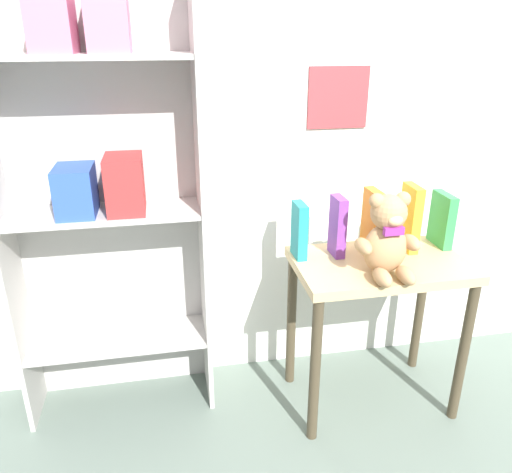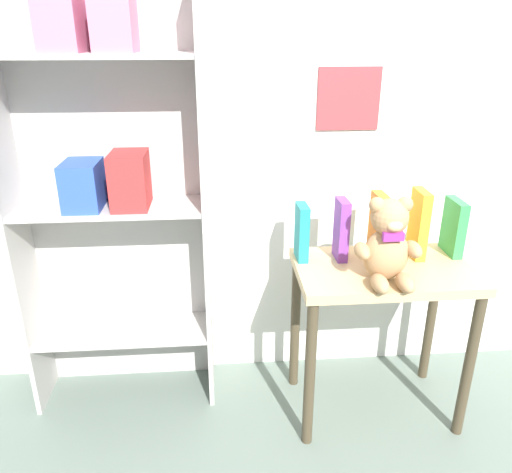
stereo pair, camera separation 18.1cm
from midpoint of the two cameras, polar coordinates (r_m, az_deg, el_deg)
wall_back at (r=2.08m, az=7.50°, el=16.62°), size 4.80×0.07×2.50m
bookshelf_side at (r=1.92m, az=-19.79°, el=5.87°), size 0.72×0.26×1.68m
display_table at (r=1.98m, az=11.25°, el=-5.73°), size 0.65×0.40×0.65m
teddy_bear at (r=1.78m, az=12.00°, el=-0.27°), size 0.23×0.21×0.30m
book_standing_teal at (r=1.89m, az=2.26°, el=0.64°), size 0.04×0.10×0.22m
book_standing_purple at (r=1.91m, az=6.66°, el=1.11°), size 0.04×0.10×0.23m
book_standing_orange at (r=1.97m, az=10.64°, el=1.73°), size 0.04×0.12×0.25m
book_standing_yellow at (r=2.01m, az=14.80°, el=2.02°), size 0.04×0.13×0.26m
book_standing_green at (r=2.10m, az=18.23°, el=1.80°), size 0.04×0.14×0.22m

